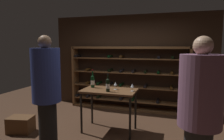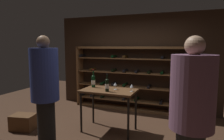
# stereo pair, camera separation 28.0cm
# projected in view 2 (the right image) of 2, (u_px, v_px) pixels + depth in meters

# --- Properties ---
(ground_plane) EXTENTS (9.78, 9.78, 0.00)m
(ground_plane) POSITION_uv_depth(u_px,v_px,m) (109.00, 134.00, 4.02)
(ground_plane) COLOR #472D1E
(back_wall) EXTENTS (4.55, 0.10, 2.63)m
(back_wall) POSITION_uv_depth(u_px,v_px,m) (134.00, 62.00, 5.61)
(back_wall) COLOR #332319
(back_wall) RESTS_ON ground
(wine_rack) EXTENTS (3.28, 0.32, 1.76)m
(wine_rack) POSITION_uv_depth(u_px,v_px,m) (131.00, 79.00, 5.48)
(wine_rack) COLOR brown
(wine_rack) RESTS_ON ground
(tasting_table) EXTENTS (1.10, 0.65, 0.88)m
(tasting_table) POSITION_uv_depth(u_px,v_px,m) (109.00, 95.00, 4.09)
(tasting_table) COLOR brown
(tasting_table) RESTS_ON ground
(person_host_in_suit) EXTENTS (0.51, 0.51, 1.88)m
(person_host_in_suit) POSITION_uv_depth(u_px,v_px,m) (192.00, 110.00, 2.32)
(person_host_in_suit) COLOR #292929
(person_host_in_suit) RESTS_ON ground
(person_guest_khaki) EXTENTS (0.48, 0.48, 1.94)m
(person_guest_khaki) POSITION_uv_depth(u_px,v_px,m) (45.00, 87.00, 3.43)
(person_guest_khaki) COLOR black
(person_guest_khaki) RESTS_ON ground
(wine_crate) EXTENTS (0.54, 0.43, 0.32)m
(wine_crate) POSITION_uv_depth(u_px,v_px,m) (23.00, 122.00, 4.23)
(wine_crate) COLOR brown
(wine_crate) RESTS_ON ground
(wine_bottle_gold_foil) EXTENTS (0.08, 0.08, 0.35)m
(wine_bottle_gold_foil) POSITION_uv_depth(u_px,v_px,m) (107.00, 85.00, 3.92)
(wine_bottle_gold_foil) COLOR black
(wine_bottle_gold_foil) RESTS_ON tasting_table
(wine_bottle_green_slim) EXTENTS (0.08, 0.08, 0.39)m
(wine_bottle_green_slim) POSITION_uv_depth(u_px,v_px,m) (93.00, 81.00, 4.32)
(wine_bottle_green_slim) COLOR black
(wine_bottle_green_slim) RESTS_ON tasting_table
(wine_glass_stemmed_right) EXTENTS (0.07, 0.07, 0.15)m
(wine_glass_stemmed_right) POSITION_uv_depth(u_px,v_px,m) (115.00, 84.00, 4.08)
(wine_glass_stemmed_right) COLOR silver
(wine_glass_stemmed_right) RESTS_ON tasting_table
(wine_glass_stemmed_left) EXTENTS (0.07, 0.07, 0.15)m
(wine_glass_stemmed_left) POSITION_uv_depth(u_px,v_px,m) (132.00, 86.00, 3.91)
(wine_glass_stemmed_left) COLOR silver
(wine_glass_stemmed_left) RESTS_ON tasting_table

